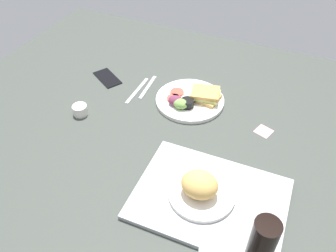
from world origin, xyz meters
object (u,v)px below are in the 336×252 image
object	(u,v)px
plate_with_salad	(191,99)
soda_bottle	(260,248)
serving_tray	(210,199)
sticky_note	(264,131)
espresso_cup	(80,110)
bread_plate_near	(200,188)
cell_phone	(107,78)
fork	(148,87)
knife	(137,90)

from	to	relation	value
plate_with_salad	soda_bottle	bearing A→B (deg)	124.47
serving_tray	sticky_note	distance (cm)	38.04
plate_with_salad	espresso_cup	distance (cm)	43.81
bread_plate_near	soda_bottle	world-z (taller)	soda_bottle
plate_with_salad	soda_bottle	distance (cm)	69.94
plate_with_salad	cell_phone	bearing A→B (deg)	-1.66
cell_phone	fork	bearing A→B (deg)	-144.93
plate_with_salad	espresso_cup	xyz separation A→B (cm)	(36.75, 23.86, 0.25)
soda_bottle	knife	xyz separation A→B (cm)	(62.96, -55.65, -10.02)
serving_tray	cell_phone	world-z (taller)	serving_tray
serving_tray	sticky_note	xyz separation A→B (cm)	(-8.44, -37.08, -0.74)
serving_tray	cell_phone	distance (cm)	75.59
plate_with_salad	sticky_note	xyz separation A→B (cm)	(-30.64, 4.79, -1.69)
knife	serving_tray	bearing A→B (deg)	48.72
serving_tray	soda_bottle	size ratio (longest dim) A/B	2.19
bread_plate_near	cell_phone	bearing A→B (deg)	-36.35
serving_tray	espresso_cup	xyz separation A→B (cm)	(58.94, -18.02, 1.20)
plate_with_salad	fork	world-z (taller)	plate_with_salad
espresso_cup	bread_plate_near	bearing A→B (deg)	161.73
plate_with_salad	bread_plate_near	bearing A→B (deg)	114.28
bread_plate_near	espresso_cup	distance (cm)	58.85
cell_phone	sticky_note	world-z (taller)	cell_phone
serving_tray	bread_plate_near	xyz separation A→B (cm)	(3.12, 0.41, 4.11)
espresso_cup	fork	bearing A→B (deg)	-121.47
soda_bottle	espresso_cup	xyz separation A→B (cm)	(76.04, -33.38, -8.27)
sticky_note	fork	bearing A→B (deg)	-8.00
serving_tray	sticky_note	bearing A→B (deg)	-102.83
knife	sticky_note	bearing A→B (deg)	86.65
espresso_cup	cell_phone	world-z (taller)	espresso_cup
serving_tray	soda_bottle	bearing A→B (deg)	138.06
knife	sticky_note	distance (cm)	54.40
plate_with_salad	espresso_cup	size ratio (longest dim) A/B	4.92
bread_plate_near	soda_bottle	xyz separation A→B (cm)	(-20.22, 14.95, 5.36)
soda_bottle	sticky_note	size ratio (longest dim) A/B	3.67
bread_plate_near	plate_with_salad	xyz separation A→B (cm)	(19.07, -42.28, -3.17)
fork	cell_phone	bearing A→B (deg)	-90.18
espresso_cup	sticky_note	size ratio (longest dim) A/B	1.00
serving_tray	bread_plate_near	distance (cm)	5.18
serving_tray	espresso_cup	world-z (taller)	espresso_cup
espresso_cup	sticky_note	distance (cm)	70.05
bread_plate_near	sticky_note	world-z (taller)	bread_plate_near
plate_with_salad	cell_phone	world-z (taller)	plate_with_salad
soda_bottle	fork	world-z (taller)	soda_bottle
soda_bottle	knife	size ratio (longest dim) A/B	1.08
soda_bottle	cell_phone	distance (cm)	98.93
bread_plate_near	sticky_note	xyz separation A→B (cm)	(-11.57, -37.49, -4.85)
bread_plate_near	knife	size ratio (longest dim) A/B	1.08
serving_tray	espresso_cup	distance (cm)	61.64
plate_with_salad	sticky_note	world-z (taller)	plate_with_salad
soda_bottle	sticky_note	xyz separation A→B (cm)	(8.65, -52.44, -10.21)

